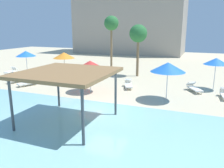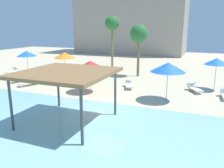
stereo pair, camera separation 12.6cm
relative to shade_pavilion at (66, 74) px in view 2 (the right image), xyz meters
The scene contains 16 objects.
ground_plane 3.91m from the shade_pavilion, 64.20° to the left, with size 80.00×80.00×0.00m, color beige.
lagoon_water 4.10m from the shade_pavilion, 66.70° to the right, with size 44.00×13.50×0.04m, color #8CC6CC.
shade_pavilion is the anchor object (origin of this frame).
beach_umbrella_blue_0 13.70m from the shade_pavilion, 140.40° to the left, with size 2.03×2.03×2.86m.
beach_umbrella_red_1 6.42m from the shade_pavilion, 105.82° to the left, with size 2.28×2.28×2.62m.
beach_umbrella_orange_3 11.94m from the shade_pavilion, 123.93° to the left, with size 2.22×2.22×2.75m.
beach_umbrella_blue_5 7.64m from the shade_pavilion, 54.29° to the left, with size 2.49×2.49×2.82m.
beach_umbrella_blue_6 13.29m from the shade_pavilion, 54.19° to the left, with size 2.04×2.04×2.75m.
lounge_chair_0 10.32m from the shade_pavilion, 143.04° to the left, with size 1.36×1.97×0.74m.
lounge_chair_1 11.65m from the shade_pavilion, 56.88° to the left, with size 1.47×1.94×0.74m.
lounge_chair_3 12.22m from the shade_pavilion, 146.10° to the left, with size 1.23×1.99×0.74m.
lounge_chair_4 17.34m from the shade_pavilion, 144.65° to the left, with size 0.94×1.97×0.74m.
lounge_chair_5 9.06m from the shade_pavilion, 85.05° to the left, with size 1.22×1.99×0.74m.
palm_tree_0 14.02m from the shade_pavilion, 89.62° to the left, with size 1.90×1.90×5.56m.
palm_tree_2 19.20m from the shade_pavilion, 104.56° to the left, with size 1.90×1.90×6.75m.
hotel_block_0 37.99m from the shade_pavilion, 102.20° to the left, with size 21.72×10.11×16.20m, color #9E9384.
Camera 2 is at (5.67, -12.83, 5.22)m, focal length 37.02 mm.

